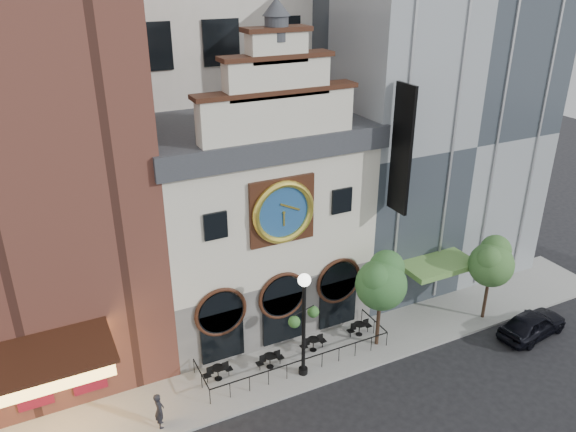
% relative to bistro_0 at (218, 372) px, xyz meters
% --- Properties ---
extents(ground, '(120.00, 120.00, 0.00)m').
position_rel_bistro_0_xyz_m(ground, '(4.32, -2.77, -0.61)').
color(ground, black).
rests_on(ground, ground).
extents(sidewalk, '(44.00, 5.00, 0.15)m').
position_rel_bistro_0_xyz_m(sidewalk, '(4.32, -0.27, -0.54)').
color(sidewalk, gray).
rests_on(sidewalk, ground).
extents(clock_building, '(12.60, 8.78, 18.65)m').
position_rel_bistro_0_xyz_m(clock_building, '(4.32, 5.05, 6.07)').
color(clock_building, '#605E5B').
rests_on(clock_building, ground).
extents(retail_building, '(14.00, 14.40, 20.00)m').
position_rel_bistro_0_xyz_m(retail_building, '(17.31, 7.22, 9.53)').
color(retail_building, gray).
rests_on(retail_building, ground).
extents(cafe_railing, '(10.60, 2.60, 0.90)m').
position_rel_bistro_0_xyz_m(cafe_railing, '(4.32, -0.27, -0.01)').
color(cafe_railing, black).
rests_on(cafe_railing, sidewalk).
extents(bistro_0, '(1.58, 0.68, 0.90)m').
position_rel_bistro_0_xyz_m(bistro_0, '(0.00, 0.00, 0.00)').
color(bistro_0, black).
rests_on(bistro_0, sidewalk).
extents(bistro_1, '(1.58, 0.68, 0.90)m').
position_rel_bistro_0_xyz_m(bistro_1, '(2.85, -0.34, 0.00)').
color(bistro_1, black).
rests_on(bistro_1, sidewalk).
extents(bistro_2, '(1.58, 0.68, 0.90)m').
position_rel_bistro_0_xyz_m(bistro_2, '(5.65, -0.09, 0.00)').
color(bistro_2, black).
rests_on(bistro_2, sidewalk).
extents(bistro_3, '(1.58, 0.68, 0.90)m').
position_rel_bistro_0_xyz_m(bistro_3, '(8.78, -0.00, 0.00)').
color(bistro_3, black).
rests_on(bistro_3, sidewalk).
extents(car_right, '(4.91, 2.51, 1.60)m').
position_rel_bistro_0_xyz_m(car_right, '(17.99, -4.38, 0.19)').
color(car_right, black).
rests_on(car_right, ground).
extents(pedestrian, '(0.52, 0.73, 1.88)m').
position_rel_bistro_0_xyz_m(pedestrian, '(-3.55, -1.89, 0.47)').
color(pedestrian, black).
rests_on(pedestrian, sidewalk).
extents(lamppost, '(1.90, 0.98, 6.10)m').
position_rel_bistro_0_xyz_m(lamppost, '(4.23, -1.57, 3.31)').
color(lamppost, black).
rests_on(lamppost, sidewalk).
extents(tree_left, '(2.96, 2.85, 5.70)m').
position_rel_bistro_0_xyz_m(tree_left, '(9.26, -1.13, 3.72)').
color(tree_left, '#382619').
rests_on(tree_left, sidewalk).
extents(tree_right, '(2.77, 2.66, 5.33)m').
position_rel_bistro_0_xyz_m(tree_right, '(16.70, -1.81, 3.44)').
color(tree_right, '#382619').
rests_on(tree_right, sidewalk).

